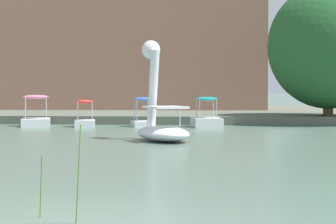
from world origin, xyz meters
TOP-DOWN VIEW (x-y plane):
  - shore_bank_far at (0.00, 37.35)m, footprint 139.98×25.39m
  - swan_boat at (-0.27, 14.53)m, footprint 2.86×3.41m
  - pedal_boat_teal at (1.16, 23.13)m, footprint 1.73×2.33m
  - pedal_boat_blue at (-2.06, 23.12)m, footprint 1.44×1.93m
  - pedal_boat_red at (-4.89, 22.61)m, footprint 1.34×1.96m
  - pedal_boat_pink at (-7.51, 22.98)m, footprint 1.98×2.60m
  - tree_sapling_by_fence at (-1.04, 39.01)m, footprint 7.56×7.25m
  - tree_willow_near_path at (-14.30, 37.53)m, footprint 4.76×4.80m
  - tree_willow_overhanging at (7.68, 26.59)m, footprint 8.96×9.09m
  - apartment_block at (-6.40, 41.20)m, footprint 22.75×13.68m

SIDE VIEW (x-z plane):
  - shore_bank_far at x=0.00m, z-range 0.00..0.45m
  - pedal_boat_red at x=-4.89m, z-range -0.25..1.11m
  - pedal_boat_teal at x=1.16m, z-range -0.32..1.19m
  - pedal_boat_pink at x=-7.51m, z-range -0.35..1.25m
  - pedal_boat_blue at x=-2.06m, z-range -0.25..1.24m
  - swan_boat at x=-0.27m, z-range -1.04..2.69m
  - tree_willow_near_path at x=-14.30m, z-range 0.61..7.71m
  - tree_willow_overhanging at x=7.68m, z-range 0.63..7.83m
  - tree_sapling_by_fence at x=-1.04m, z-range 1.36..8.18m
  - apartment_block at x=-6.40m, z-range 0.45..9.84m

